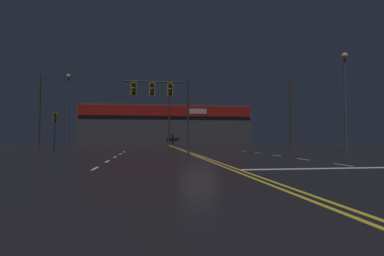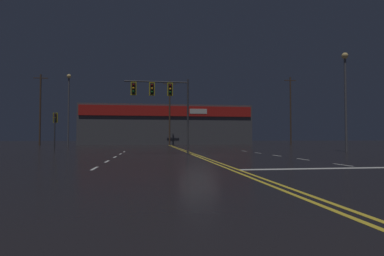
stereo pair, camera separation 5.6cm
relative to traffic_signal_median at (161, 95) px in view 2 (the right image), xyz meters
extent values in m
plane|color=black|center=(2.46, -2.47, -4.44)|extent=(200.00, 200.00, 0.00)
cube|color=gold|center=(2.31, -2.47, -4.44)|extent=(0.12, 60.00, 0.01)
cube|color=gold|center=(2.61, -2.47, -4.44)|extent=(0.12, 60.00, 0.01)
cube|color=silver|center=(-3.02, -9.67, -4.44)|extent=(0.12, 1.40, 0.01)
cube|color=silver|center=(-3.02, -6.07, -4.44)|extent=(0.12, 1.40, 0.01)
cube|color=silver|center=(-3.02, -2.47, -4.44)|extent=(0.12, 1.40, 0.01)
cube|color=silver|center=(-3.02, 1.13, -4.44)|extent=(0.12, 1.40, 0.01)
cube|color=silver|center=(-3.02, 4.73, -4.44)|extent=(0.12, 1.40, 0.01)
cube|color=silver|center=(7.93, -9.67, -4.44)|extent=(0.12, 1.40, 0.01)
cube|color=silver|center=(7.93, -6.07, -4.44)|extent=(0.12, 1.40, 0.01)
cube|color=silver|center=(7.93, -2.47, -4.44)|extent=(0.12, 1.40, 0.01)
cube|color=silver|center=(7.93, 1.13, -4.44)|extent=(0.12, 1.40, 0.01)
cube|color=silver|center=(7.93, 4.73, -4.44)|extent=(0.12, 1.40, 0.01)
cube|color=silver|center=(7.93, -11.01, -4.44)|extent=(10.51, 0.40, 0.01)
cylinder|color=#38383D|center=(2.03, 0.01, -1.62)|extent=(0.14, 0.14, 5.65)
cylinder|color=#38383D|center=(-0.32, 0.01, 0.96)|extent=(4.70, 0.10, 0.10)
cube|color=black|center=(0.68, 0.01, 0.42)|extent=(0.28, 0.24, 0.84)
cube|color=gold|center=(0.68, 0.01, 0.42)|extent=(0.42, 0.08, 0.99)
sphere|color=#500705|center=(0.68, -0.14, 0.67)|extent=(0.17, 0.17, 0.17)
sphere|color=orange|center=(0.68, -0.14, 0.42)|extent=(0.17, 0.17, 0.17)
sphere|color=#084513|center=(0.68, -0.14, 0.17)|extent=(0.17, 0.17, 0.17)
cube|color=black|center=(-0.66, 0.01, 0.42)|extent=(0.28, 0.24, 0.84)
cube|color=gold|center=(-0.66, 0.01, 0.42)|extent=(0.42, 0.08, 0.99)
sphere|color=#500705|center=(-0.66, -0.14, 0.67)|extent=(0.17, 0.17, 0.17)
sphere|color=orange|center=(-0.66, -0.14, 0.42)|extent=(0.17, 0.17, 0.17)
sphere|color=#084513|center=(-0.66, -0.14, 0.17)|extent=(0.17, 0.17, 0.17)
cube|color=black|center=(-2.00, 0.01, 0.42)|extent=(0.28, 0.24, 0.84)
cube|color=gold|center=(-2.00, 0.01, 0.42)|extent=(0.42, 0.08, 0.99)
sphere|color=#500705|center=(-2.00, -0.14, 0.67)|extent=(0.17, 0.17, 0.17)
sphere|color=orange|center=(-2.00, -0.14, 0.42)|extent=(0.17, 0.17, 0.17)
sphere|color=#084513|center=(-2.00, -0.14, 0.17)|extent=(0.17, 0.17, 0.17)
cylinder|color=#38383D|center=(-10.03, 8.59, -2.60)|extent=(0.13, 0.13, 3.68)
cube|color=black|center=(-10.03, 8.77, -1.23)|extent=(0.28, 0.24, 0.84)
cube|color=gold|center=(-10.03, 8.77, -1.23)|extent=(0.42, 0.08, 0.99)
sphere|color=#500705|center=(-10.03, 8.61, -0.98)|extent=(0.17, 0.17, 0.17)
sphere|color=orange|center=(-10.03, 8.61, -1.23)|extent=(0.17, 0.17, 0.17)
sphere|color=#084513|center=(-10.03, 8.61, -1.48)|extent=(0.17, 0.17, 0.17)
cylinder|color=#59595E|center=(16.52, 2.18, -0.22)|extent=(0.20, 0.20, 8.43)
sphere|color=#F9D17A|center=(16.52, 2.18, 4.16)|extent=(0.56, 0.56, 0.56)
cylinder|color=#59595E|center=(-11.62, 19.72, 0.24)|extent=(0.20, 0.20, 9.36)
sphere|color=#F9D17A|center=(-11.62, 19.72, 5.08)|extent=(0.56, 0.56, 0.56)
cube|color=#4C4C51|center=(2.46, 36.87, -0.76)|extent=(31.71, 10.00, 7.37)
cube|color=red|center=(2.46, 31.77, 1.64)|extent=(31.08, 0.20, 1.84)
cube|color=white|center=(8.01, 31.72, 1.64)|extent=(3.20, 0.16, 0.90)
cylinder|color=#4C3828|center=(-18.43, 29.10, 1.34)|extent=(0.26, 0.26, 11.56)
cube|color=#4C3828|center=(-18.43, 29.10, 6.52)|extent=(2.20, 0.12, 0.12)
cylinder|color=#4C3828|center=(2.58, 29.10, 1.12)|extent=(0.26, 0.26, 11.13)
cube|color=#4C3828|center=(2.58, 29.10, 6.09)|extent=(2.20, 0.12, 0.12)
cylinder|color=#4C3828|center=(24.65, 29.10, 1.72)|extent=(0.26, 0.26, 12.33)
cube|color=#4C3828|center=(24.65, 29.10, 7.28)|extent=(2.20, 0.12, 0.12)
camera|label=1|loc=(-0.87, -22.24, -3.20)|focal=28.00mm
camera|label=2|loc=(-0.81, -22.24, -3.20)|focal=28.00mm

